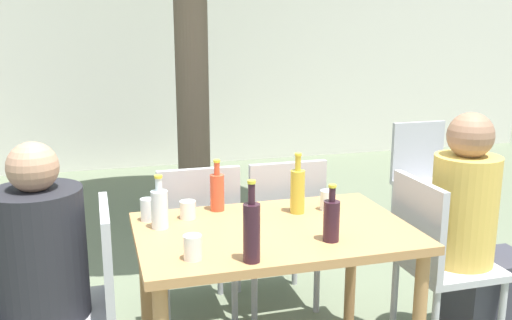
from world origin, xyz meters
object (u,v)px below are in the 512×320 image
at_px(wine_bottle_0, 252,231).
at_px(soda_bottle_2, 217,191).
at_px(person_seated_0, 22,301).
at_px(patio_chair_1, 435,254).
at_px(person_seated_1, 476,244).
at_px(patio_chair_0, 82,298).
at_px(patio_chair_4, 424,175).
at_px(drinking_glass_0, 188,210).
at_px(oil_cruet_1, 298,190).
at_px(patio_chair_2, 197,233).
at_px(patio_chair_3, 281,224).
at_px(dining_table_front, 274,248).
at_px(water_bottle_3, 160,208).
at_px(wine_bottle_4, 331,219).
at_px(drinking_glass_3, 148,210).
at_px(drinking_glass_1, 327,200).
at_px(drinking_glass_2, 193,247).

distance_m(wine_bottle_0, soda_bottle_2, 0.66).
bearing_deg(person_seated_0, patio_chair_1, 90.00).
bearing_deg(person_seated_1, soda_bottle_2, 75.81).
bearing_deg(patio_chair_0, patio_chair_1, 90.00).
bearing_deg(patio_chair_4, drinking_glass_0, -150.14).
relative_size(oil_cruet_1, soda_bottle_2, 1.16).
bearing_deg(patio_chair_2, person_seated_1, 154.47).
bearing_deg(patio_chair_3, person_seated_1, 142.79).
relative_size(dining_table_front, soda_bottle_2, 4.81).
bearing_deg(patio_chair_3, wine_bottle_0, 65.31).
bearing_deg(patio_chair_1, patio_chair_0, 90.00).
height_order(patio_chair_4, drinking_glass_0, patio_chair_4).
height_order(person_seated_0, water_bottle_3, person_seated_0).
relative_size(person_seated_1, wine_bottle_0, 3.80).
xyz_separation_m(person_seated_0, oil_cruet_1, (1.26, 0.18, 0.33)).
relative_size(patio_chair_1, water_bottle_3, 3.74).
relative_size(dining_table_front, patio_chair_4, 1.34).
xyz_separation_m(wine_bottle_4, drinking_glass_3, (-0.73, 0.48, -0.04)).
bearing_deg(drinking_glass_1, wine_bottle_4, -110.40).
bearing_deg(person_seated_1, patio_chair_0, 90.00).
xyz_separation_m(wine_bottle_4, drinking_glass_2, (-0.60, -0.04, -0.05)).
relative_size(water_bottle_3, drinking_glass_3, 2.30).
bearing_deg(wine_bottle_0, wine_bottle_4, 17.22).
relative_size(person_seated_1, soda_bottle_2, 4.83).
relative_size(water_bottle_3, drinking_glass_1, 2.45).
relative_size(water_bottle_3, drinking_glass_0, 2.88).
relative_size(patio_chair_0, drinking_glass_1, 9.18).
height_order(patio_chair_2, drinking_glass_3, patio_chair_2).
bearing_deg(person_seated_0, drinking_glass_0, 108.26).
height_order(patio_chair_1, patio_chair_3, same).
distance_m(person_seated_1, oil_cruet_1, 0.98).
height_order(patio_chair_0, drinking_glass_2, patio_chair_0).
relative_size(patio_chair_3, oil_cruet_1, 3.09).
height_order(wine_bottle_0, drinking_glass_2, wine_bottle_0).
height_order(patio_chair_1, person_seated_1, person_seated_1).
height_order(oil_cruet_1, drinking_glass_0, oil_cruet_1).
height_order(person_seated_1, drinking_glass_0, person_seated_1).
distance_m(patio_chair_4, drinking_glass_1, 1.83).
bearing_deg(drinking_glass_1, dining_table_front, -151.79).
distance_m(person_seated_0, drinking_glass_2, 0.76).
bearing_deg(drinking_glass_2, person_seated_0, 159.61).
relative_size(patio_chair_3, wine_bottle_0, 2.82).
bearing_deg(soda_bottle_2, wine_bottle_0, -90.48).
distance_m(patio_chair_3, person_seated_1, 1.06).
height_order(patio_chair_2, water_bottle_3, water_bottle_3).
bearing_deg(drinking_glass_3, wine_bottle_4, -33.21).
bearing_deg(drinking_glass_0, drinking_glass_1, -5.31).
distance_m(person_seated_0, drinking_glass_0, 0.81).
xyz_separation_m(drinking_glass_0, drinking_glass_1, (0.69, -0.06, 0.01)).
height_order(dining_table_front, patio_chair_4, patio_chair_4).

